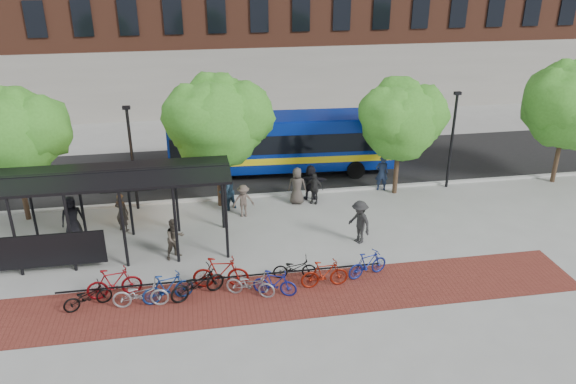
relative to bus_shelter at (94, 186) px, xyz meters
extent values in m
plane|color=#9E9E99|center=(8.13, 0.48, -3.00)|extent=(160.00, 160.00, 0.00)
cube|color=black|center=(8.13, 8.48, -2.99)|extent=(160.00, 8.00, 0.01)
cube|color=#B7B7B2|center=(8.13, 4.48, -2.94)|extent=(160.00, 0.25, 0.12)
cube|color=maroon|center=(6.13, -4.52, -3.00)|extent=(24.00, 3.00, 0.01)
cube|color=black|center=(4.83, -3.62, -3.00)|extent=(12.00, 0.05, 0.95)
cylinder|color=black|center=(-2.87, -1.37, -1.35)|extent=(0.12, 0.12, 3.30)
cylinder|color=black|center=(-2.87, 1.33, -1.35)|extent=(0.12, 0.12, 3.30)
cylinder|color=black|center=(-0.87, -1.37, -1.35)|extent=(0.12, 0.12, 3.30)
cylinder|color=black|center=(-0.87, 1.33, -1.35)|extent=(0.12, 0.12, 3.30)
cylinder|color=black|center=(1.13, -1.37, -1.35)|extent=(0.12, 0.12, 3.30)
cylinder|color=black|center=(1.13, 1.33, -1.35)|extent=(0.12, 0.12, 3.30)
cylinder|color=black|center=(3.13, -1.37, -1.35)|extent=(0.12, 0.12, 3.30)
cylinder|color=black|center=(3.13, 1.33, -1.35)|extent=(0.12, 0.12, 3.30)
cylinder|color=black|center=(5.13, -1.37, -1.35)|extent=(0.12, 0.12, 3.30)
cylinder|color=black|center=(5.13, 1.33, -1.35)|extent=(0.12, 0.12, 3.30)
cube|color=black|center=(-1.87, -1.42, -2.00)|extent=(4.50, 0.08, 1.40)
cube|color=black|center=(0.13, -0.72, 0.45)|extent=(10.60, 1.65, 0.29)
cube|color=black|center=(0.13, 0.68, 0.45)|extent=(10.60, 1.65, 0.29)
cube|color=black|center=(0.13, 1.38, 0.05)|extent=(9.00, 0.10, 0.40)
cube|color=black|center=(1.13, 1.43, -0.60)|extent=(2.40, 0.12, 0.70)
cube|color=#FF7200|center=(1.13, 1.51, -0.60)|extent=(2.20, 0.02, 0.55)
cylinder|color=#382619|center=(-3.87, 3.78, -1.81)|extent=(0.24, 0.24, 2.38)
sphere|color=#397E21|center=(-3.87, 3.78, 0.98)|extent=(4.00, 4.00, 4.00)
sphere|color=#397E21|center=(-2.87, 3.98, 1.28)|extent=(3.20, 3.20, 3.20)
sphere|color=#397E21|center=(-3.77, 4.18, 1.78)|extent=(2.80, 2.80, 2.80)
cylinder|color=#382619|center=(5.13, 3.78, -1.74)|extent=(0.24, 0.24, 2.52)
sphere|color=#397E21|center=(5.13, 3.78, 1.20)|extent=(4.20, 4.20, 4.20)
sphere|color=#397E21|center=(6.18, 3.98, 1.50)|extent=(3.36, 3.36, 3.36)
sphere|color=#397E21|center=(4.29, 3.48, 1.60)|extent=(3.15, 3.15, 3.15)
sphere|color=#397E21|center=(5.23, 4.18, 2.00)|extent=(2.94, 2.94, 2.94)
cylinder|color=#382619|center=(14.13, 3.78, -1.86)|extent=(0.24, 0.24, 2.27)
sphere|color=#397E21|center=(14.13, 3.78, 0.80)|extent=(3.80, 3.80, 3.80)
sphere|color=#397E21|center=(15.08, 3.98, 1.10)|extent=(3.04, 3.04, 3.04)
sphere|color=#397E21|center=(13.37, 3.48, 1.20)|extent=(2.85, 2.85, 2.85)
sphere|color=#397E21|center=(14.23, 4.18, 1.60)|extent=(2.66, 2.66, 2.66)
cylinder|color=#382619|center=(23.13, 3.78, -1.77)|extent=(0.24, 0.24, 2.45)
sphere|color=#397E21|center=(23.13, 3.78, 1.21)|extent=(4.40, 4.40, 4.40)
sphere|color=#397E21|center=(22.25, 3.48, 1.61)|extent=(3.30, 3.30, 3.30)
sphere|color=#397E21|center=(23.23, 4.18, 2.01)|extent=(3.08, 3.08, 3.08)
cylinder|color=black|center=(1.13, 4.08, -0.50)|extent=(0.14, 0.14, 5.00)
cube|color=black|center=(1.13, 4.08, 2.05)|extent=(0.35, 0.20, 0.15)
cylinder|color=black|center=(17.13, 4.08, -0.50)|extent=(0.14, 0.14, 5.00)
cube|color=black|center=(17.13, 4.08, 2.05)|extent=(0.35, 0.20, 0.15)
cube|color=navy|center=(8.83, 7.58, -1.14)|extent=(12.38, 3.33, 2.81)
cube|color=black|center=(8.83, 7.58, -0.91)|extent=(12.14, 3.36, 1.02)
cube|color=yellow|center=(8.83, 7.58, -1.82)|extent=(12.26, 3.37, 0.36)
cube|color=navy|center=(8.83, 7.58, 0.22)|extent=(12.12, 3.05, 0.18)
cylinder|color=black|center=(4.84, 6.47, -2.51)|extent=(0.99, 0.34, 0.98)
cylinder|color=black|center=(4.99, 9.12, -2.51)|extent=(0.99, 0.34, 0.98)
cylinder|color=black|center=(12.67, 6.03, -2.51)|extent=(0.99, 0.34, 0.98)
cylinder|color=black|center=(12.82, 8.68, -2.51)|extent=(0.99, 0.34, 0.98)
imported|color=black|center=(0.01, -4.04, -2.55)|extent=(1.79, 1.18, 0.89)
imported|color=maroon|center=(0.88, -3.52, -2.41)|extent=(2.02, 0.83, 1.18)
imported|color=#959598|center=(1.86, -4.30, -2.48)|extent=(2.00, 0.78, 1.04)
imported|color=navy|center=(2.80, -4.13, -2.43)|extent=(1.95, 1.00, 1.13)
imported|color=black|center=(3.85, -4.01, -2.44)|extent=(2.23, 1.53, 1.11)
imported|color=maroon|center=(4.72, -3.54, -2.37)|extent=(2.15, 0.86, 1.26)
imported|color=gray|center=(5.75, -4.28, -2.51)|extent=(1.96, 1.32, 0.98)
imported|color=navy|center=(6.63, -4.38, -2.50)|extent=(1.71, 1.05, 1.00)
imported|color=black|center=(7.56, -3.36, -2.56)|extent=(1.72, 0.74, 0.88)
imported|color=maroon|center=(8.55, -4.16, -2.45)|extent=(1.84, 0.57, 1.10)
imported|color=navy|center=(10.35, -3.71, -2.47)|extent=(1.82, 1.03, 1.06)
imported|color=black|center=(-1.39, 1.56, -2.04)|extent=(1.09, 0.88, 1.93)
imported|color=#37312C|center=(0.67, 1.83, -2.11)|extent=(0.78, 0.69, 1.79)
imported|color=#1B2F3F|center=(5.45, 3.26, -2.05)|extent=(1.17, 1.12, 1.90)
imported|color=brown|center=(6.15, 2.35, -2.21)|extent=(1.04, 0.61, 1.59)
imported|color=#292929|center=(9.74, 3.25, -2.21)|extent=(1.00, 0.77, 1.58)
imported|color=black|center=(9.67, 3.77, -2.10)|extent=(1.72, 0.74, 1.80)
imported|color=#433C36|center=(8.90, 3.36, -2.07)|extent=(1.05, 0.85, 1.87)
imported|color=#1B2741|center=(13.55, 4.28, -2.06)|extent=(0.73, 0.52, 1.88)
imported|color=#4C4438|center=(3.04, -1.02, -2.13)|extent=(1.06, 1.01, 1.73)
imported|color=#252525|center=(10.79, -1.02, -2.03)|extent=(1.16, 1.43, 1.94)
camera|label=1|loc=(4.18, -21.58, 8.76)|focal=35.00mm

